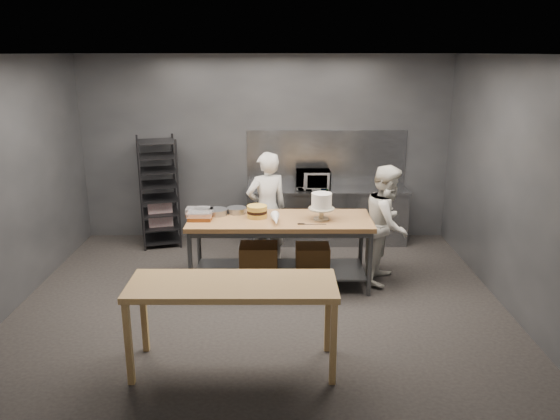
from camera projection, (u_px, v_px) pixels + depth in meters
name	position (u px, v px, depth m)	size (l,w,h in m)	color
ground	(261.00, 299.00, 6.94)	(6.00, 6.00, 0.00)	black
back_wall	(265.00, 149.00, 8.93)	(6.00, 0.04, 3.00)	#4C4F54
work_table	(281.00, 243.00, 7.26)	(2.40, 0.90, 0.92)	brown
near_counter	(233.00, 291.00, 5.23)	(2.00, 0.70, 0.90)	#94663D
back_counter	(327.00, 215.00, 8.91)	(2.60, 0.60, 0.90)	slate
splashback_panel	(326.00, 158.00, 8.95)	(2.60, 0.02, 0.90)	slate
speed_rack	(159.00, 193.00, 8.72)	(0.75, 0.79, 1.75)	black
chef_behind	(267.00, 209.00, 7.86)	(0.61, 0.40, 1.68)	white
chef_right	(387.00, 224.00, 7.31)	(0.78, 0.61, 1.60)	silver
microwave	(313.00, 180.00, 8.75)	(0.54, 0.37, 0.30)	black
frosted_cake_stand	(322.00, 203.00, 7.04)	(0.34, 0.34, 0.36)	#C0B599
layer_cake	(257.00, 212.00, 7.18)	(0.27, 0.27, 0.16)	gold
cake_pans	(214.00, 212.00, 7.33)	(0.76, 0.41, 0.07)	gray
piping_bag	(276.00, 219.00, 6.91)	(0.12, 0.12, 0.38)	white
offset_spatula	(308.00, 224.00, 6.90)	(0.36, 0.02, 0.02)	slate
pastry_clamshells	(199.00, 214.00, 7.16)	(0.36, 0.40, 0.11)	#A95421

